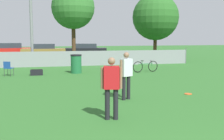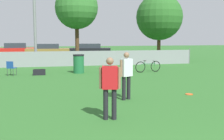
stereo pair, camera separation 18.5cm
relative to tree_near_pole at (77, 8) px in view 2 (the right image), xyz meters
The scene contains 13 objects.
fence_backline 4.66m from the tree_near_pole, 98.96° to the right, with size 18.34×0.07×1.21m.
tree_near_pole is the anchor object (origin of this frame).
tree_far_right 7.71m from the tree_near_pole, ahead, with size 4.20×4.20×6.01m.
player_receiver_white 14.41m from the tree_near_pole, 88.67° to the right, with size 0.51×0.37×1.63m.
player_defender_red 16.51m from the tree_near_pole, 92.52° to the right, with size 0.55×0.30×1.63m.
frisbee_disc 14.65m from the tree_near_pole, 78.21° to the right, with size 0.28×0.28×0.03m.
folding_chair_sideline 9.04m from the tree_near_pole, 122.15° to the right, with size 0.53×0.53×0.81m.
bicycle_sideline 8.91m from the tree_near_pole, 62.83° to the right, with size 1.71×0.47×0.72m.
trash_bin 7.64m from the tree_near_pole, 94.83° to the right, with size 0.66×0.66×1.11m.
gear_bag_sideline 8.61m from the tree_near_pole, 112.19° to the right, with size 0.68×0.37×0.33m.
parked_car_red 11.82m from the tree_near_pole, 122.14° to the left, with size 4.55×2.47×1.45m.
parked_car_tan 9.23m from the tree_near_pole, 106.79° to the left, with size 4.60×1.87×1.38m.
parked_car_dark 9.35m from the tree_near_pole, 74.95° to the left, with size 4.81×2.56×1.37m.
Camera 2 is at (-1.81, -2.60, 2.16)m, focal length 45.00 mm.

